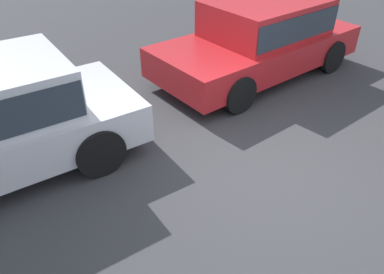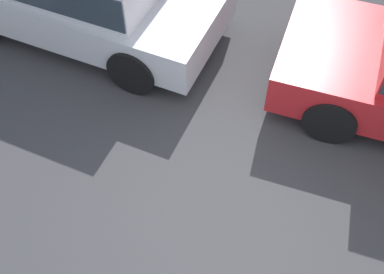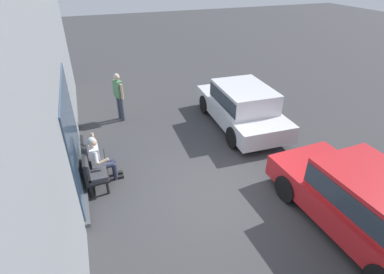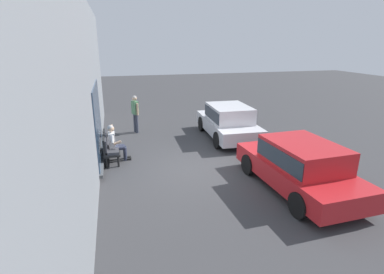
% 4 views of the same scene
% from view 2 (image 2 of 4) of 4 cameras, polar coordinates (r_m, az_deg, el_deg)
% --- Properties ---
extents(ground_plane, '(60.00, 60.00, 0.00)m').
position_cam_2_polar(ground_plane, '(5.50, 4.24, -8.29)').
color(ground_plane, '#38383A').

